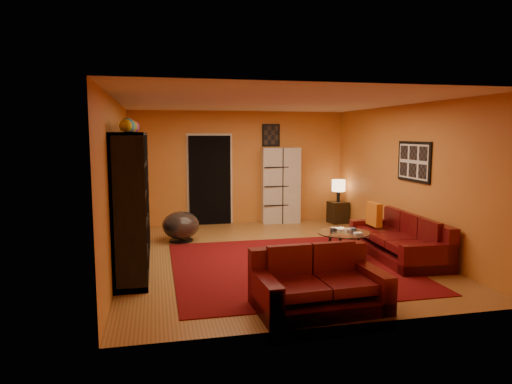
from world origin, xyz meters
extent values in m
plane|color=brown|center=(0.00, 0.00, 0.00)|extent=(6.00, 6.00, 0.00)
plane|color=white|center=(0.00, 0.00, 2.60)|extent=(6.00, 6.00, 0.00)
plane|color=#CA732C|center=(0.00, 3.00, 1.30)|extent=(6.00, 0.00, 6.00)
plane|color=#CA732C|center=(0.00, -3.00, 1.30)|extent=(6.00, 0.00, 6.00)
plane|color=#CA732C|center=(-2.50, 0.00, 1.30)|extent=(0.00, 6.00, 6.00)
plane|color=#CA732C|center=(2.50, 0.00, 1.30)|extent=(0.00, 6.00, 6.00)
cube|color=#4E090C|center=(0.10, -0.70, 0.01)|extent=(3.60, 3.60, 0.01)
cube|color=black|center=(-0.70, 2.96, 1.02)|extent=(0.95, 0.10, 2.04)
cube|color=black|center=(2.48, -0.30, 1.60)|extent=(0.03, 1.00, 0.70)
cube|color=black|center=(0.75, 2.98, 2.05)|extent=(0.42, 0.03, 0.52)
cube|color=black|center=(-2.27, 0.00, 1.05)|extent=(0.45, 3.00, 2.10)
imported|color=black|center=(-2.23, 0.00, 1.01)|extent=(0.99, 0.13, 0.57)
cube|color=#45090C|center=(2.05, -0.59, 0.16)|extent=(0.98, 2.19, 0.32)
cube|color=#45090C|center=(2.40, -0.61, 0.42)|extent=(0.28, 2.16, 0.85)
cube|color=#45090C|center=(2.00, -1.57, 0.31)|extent=(0.89, 0.22, 0.62)
cube|color=#45090C|center=(2.10, 0.39, 0.31)|extent=(0.89, 0.22, 0.62)
cube|color=#45090C|center=(1.98, -1.18, 0.47)|extent=(0.69, 0.61, 0.12)
cube|color=#45090C|center=(2.01, -0.59, 0.47)|extent=(0.69, 0.61, 0.12)
cube|color=#45090C|center=(2.04, 0.01, 0.47)|extent=(0.69, 0.61, 0.12)
cube|color=#45090C|center=(-0.05, -2.50, 0.16)|extent=(1.57, 0.99, 0.32)
cube|color=#45090C|center=(-0.07, -2.13, 0.42)|extent=(1.53, 0.26, 0.85)
cube|color=#45090C|center=(0.62, -2.47, 0.31)|extent=(0.23, 0.92, 0.62)
cube|color=#45090C|center=(-0.72, -2.53, 0.31)|extent=(0.23, 0.92, 0.62)
cube|color=#45090C|center=(0.24, -2.53, 0.47)|extent=(0.60, 0.72, 0.12)
cube|color=#45090C|center=(-0.34, -2.55, 0.47)|extent=(0.60, 0.72, 0.12)
cube|color=orange|center=(1.95, 0.08, 0.63)|extent=(0.12, 0.42, 0.42)
cylinder|color=silver|center=(1.13, -0.46, 0.44)|extent=(0.88, 0.88, 0.02)
cylinder|color=black|center=(1.40, -0.44, 0.22)|extent=(0.05, 0.05, 0.42)
cylinder|color=black|center=(0.98, -0.23, 0.22)|extent=(0.05, 0.05, 0.42)
cylinder|color=black|center=(1.01, -0.70, 0.22)|extent=(0.05, 0.05, 0.42)
cube|color=beige|center=(0.94, 2.80, 0.88)|extent=(0.91, 0.45, 1.76)
cylinder|color=black|center=(-1.46, 1.36, 0.02)|extent=(0.44, 0.44, 0.03)
cylinder|color=black|center=(-1.46, 1.36, 0.10)|extent=(0.06, 0.06, 0.15)
ellipsoid|color=#433B3B|center=(-1.46, 1.36, 0.32)|extent=(0.72, 0.72, 0.54)
cube|color=black|center=(2.25, 2.46, 0.25)|extent=(0.45, 0.45, 0.50)
cylinder|color=black|center=(2.25, 2.46, 0.62)|extent=(0.08, 0.08, 0.25)
cylinder|color=#FFCE8C|center=(2.25, 2.46, 0.88)|extent=(0.31, 0.31, 0.27)
camera|label=1|loc=(-1.92, -7.44, 2.08)|focal=32.00mm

